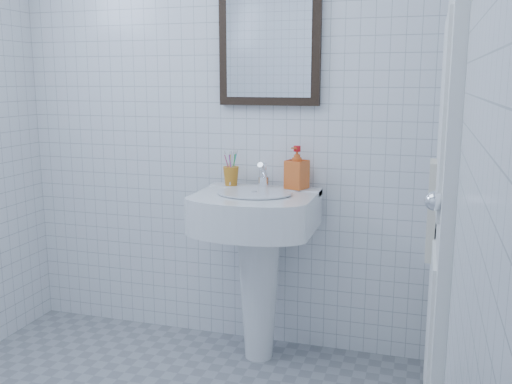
% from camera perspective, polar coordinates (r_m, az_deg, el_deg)
% --- Properties ---
extents(wall_back, '(2.20, 0.02, 2.50)m').
position_cam_1_polar(wall_back, '(2.91, -3.56, 8.92)').
color(wall_back, white).
rests_on(wall_back, ground).
extents(wall_right, '(0.02, 2.40, 2.50)m').
position_cam_1_polar(wall_right, '(1.54, 20.26, 6.28)').
color(wall_right, white).
rests_on(wall_right, ground).
extents(washbasin, '(0.56, 0.41, 0.85)m').
position_cam_1_polar(washbasin, '(2.74, 0.15, -5.56)').
color(washbasin, white).
rests_on(washbasin, ground).
extents(faucet, '(0.05, 0.12, 0.13)m').
position_cam_1_polar(faucet, '(2.76, 0.75, 1.50)').
color(faucet, white).
rests_on(faucet, washbasin).
extents(toothbrush_cup, '(0.10, 0.10, 0.09)m').
position_cam_1_polar(toothbrush_cup, '(2.83, -2.51, 1.61)').
color(toothbrush_cup, '#C1751D').
rests_on(toothbrush_cup, washbasin).
extents(soap_dispenser, '(0.12, 0.12, 0.20)m').
position_cam_1_polar(soap_dispenser, '(2.74, 4.11, 2.45)').
color(soap_dispenser, '#C54313').
rests_on(soap_dispenser, washbasin).
extents(wall_mirror, '(0.50, 0.04, 0.62)m').
position_cam_1_polar(wall_mirror, '(2.82, 1.33, 14.96)').
color(wall_mirror, black).
rests_on(wall_mirror, wall_back).
extents(bathroom_door, '(0.04, 0.80, 2.00)m').
position_cam_1_polar(bathroom_door, '(2.11, 18.44, 0.70)').
color(bathroom_door, white).
rests_on(bathroom_door, ground).
extents(towel_ring, '(0.01, 0.18, 0.18)m').
position_cam_1_polar(towel_ring, '(2.27, 17.91, 2.68)').
color(towel_ring, white).
rests_on(towel_ring, wall_right).
extents(hand_towel, '(0.03, 0.16, 0.38)m').
position_cam_1_polar(hand_towel, '(2.30, 17.15, -1.73)').
color(hand_towel, white).
rests_on(hand_towel, towel_ring).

